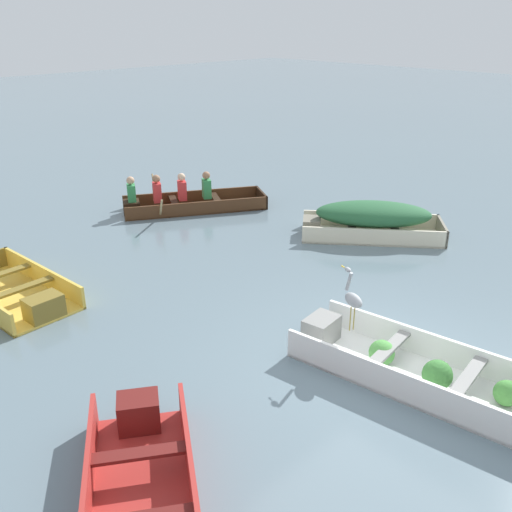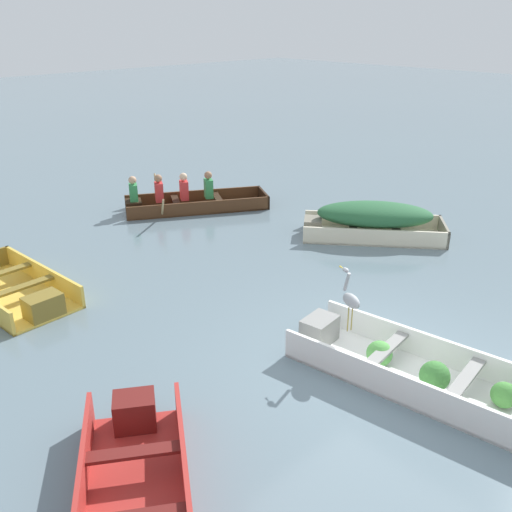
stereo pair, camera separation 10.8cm
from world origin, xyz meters
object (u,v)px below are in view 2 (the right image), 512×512
Objects in this scene: skiff_yellow_near_moored at (15,292)px; skiff_red_far_moored at (135,485)px; skiff_cream_mid_moored at (373,218)px; heron_on_dinghy at (351,299)px; rowboat_dark_varnish_with_crew at (186,200)px; dinghy_white_foreground at (415,371)px.

skiff_red_far_moored reaches higher than skiff_yellow_near_moored.
heron_on_dinghy is at bearing -148.90° from skiff_cream_mid_moored.
rowboat_dark_varnish_with_crew is at bearing 70.43° from heron_on_dinghy.
skiff_red_far_moored is 3.47m from heron_on_dinghy.
skiff_cream_mid_moored is 0.87× the size of rowboat_dark_varnish_with_crew.
heron_on_dinghy is at bearing -109.57° from rowboat_dark_varnish_with_crew.
skiff_cream_mid_moored reaches higher than dinghy_white_foreground.
skiff_cream_mid_moored is at bearing -68.15° from rowboat_dark_varnish_with_crew.
skiff_red_far_moored is (-0.90, -4.85, 0.02)m from skiff_yellow_near_moored.
rowboat_dark_varnish_with_crew reaches higher than dinghy_white_foreground.
skiff_yellow_near_moored is at bearing 159.64° from skiff_cream_mid_moored.
skiff_red_far_moored reaches higher than dinghy_white_foreground.
rowboat_dark_varnish_with_crew is (2.14, 7.40, 0.07)m from dinghy_white_foreground.
skiff_yellow_near_moored is 6.86m from skiff_cream_mid_moored.
heron_on_dinghy reaches higher than dinghy_white_foreground.
skiff_red_far_moored is at bearing -130.94° from rowboat_dark_varnish_with_crew.
skiff_yellow_near_moored is 5.08m from rowboat_dark_varnish_with_crew.
skiff_yellow_near_moored is (-2.64, 5.70, -0.02)m from dinghy_white_foreground.
rowboat_dark_varnish_with_crew is at bearing 49.06° from skiff_red_far_moored.
rowboat_dark_varnish_with_crew is at bearing 73.86° from dinghy_white_foreground.
dinghy_white_foreground is 4.16× the size of heron_on_dinghy.
skiff_cream_mid_moored is (3.78, 3.31, 0.26)m from dinghy_white_foreground.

